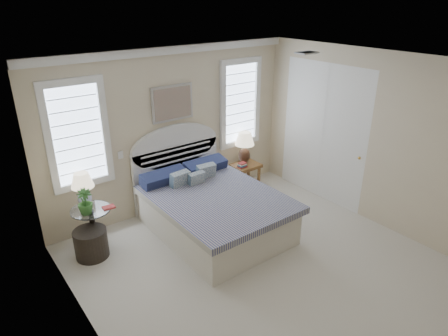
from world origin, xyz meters
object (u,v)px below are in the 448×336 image
Objects in this scene: nightstand_right at (246,171)px; lamp_right at (245,144)px; bed at (210,206)px; floor_pot at (91,243)px; side_table_left at (93,224)px; lamp_left at (83,186)px.

lamp_right is at bearing 63.62° from nightstand_right.
bed reaches higher than floor_pot.
nightstand_right is at bearing 1.94° from side_table_left.
side_table_left is at bearing -84.89° from lamp_left.
lamp_left is 3.02m from lamp_right.
side_table_left is 1.07× the size of lamp_right.
bed reaches higher than nightstand_right.
lamp_left is (-1.66, 0.74, 0.56)m from bed.
bed is 4.29× the size of nightstand_right.
bed reaches higher than lamp_left.
floor_pot is at bearing -172.59° from lamp_right.
bed reaches higher than lamp_right.
side_table_left reaches higher than floor_pot.
nightstand_right is 0.52m from lamp_right.
lamp_right reaches higher than side_table_left.
lamp_right is (3.12, 0.41, 0.68)m from floor_pot.
lamp_left is at bearing 95.11° from side_table_left.
floor_pot is 0.78× the size of lamp_right.
bed is at bearing -24.04° from lamp_left.
floor_pot is (-3.07, -0.29, -0.18)m from nightstand_right.
lamp_left reaches higher than nightstand_right.
lamp_right reaches higher than floor_pot.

